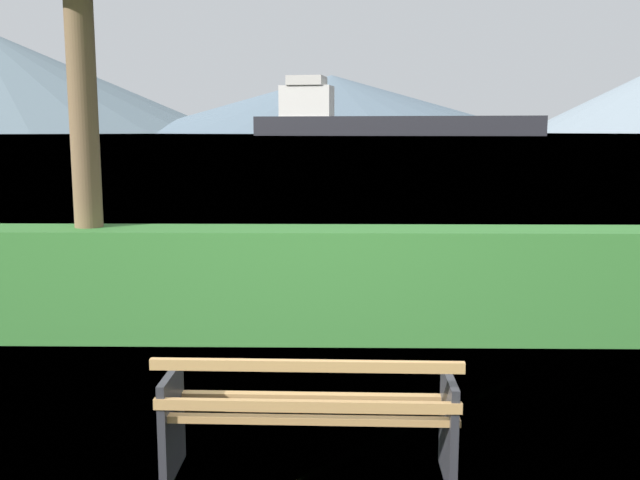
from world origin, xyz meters
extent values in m
plane|color=#567A38|center=(0.00, 0.00, 0.00)|extent=(1400.00, 1400.00, 0.00)
plane|color=#7A99A8|center=(0.00, 307.18, 0.00)|extent=(620.00, 620.00, 0.00)
cube|color=tan|center=(0.00, -0.19, 0.45)|extent=(1.84, 0.10, 0.04)
cube|color=tan|center=(0.00, 0.00, 0.45)|extent=(1.84, 0.10, 0.04)
cube|color=tan|center=(0.00, 0.19, 0.45)|extent=(1.84, 0.10, 0.04)
cube|color=tan|center=(-0.01, -0.27, 0.57)|extent=(1.84, 0.08, 0.06)
cube|color=tan|center=(-0.01, -0.31, 0.84)|extent=(1.84, 0.08, 0.06)
cube|color=#2D2D33|center=(-0.88, 0.00, 0.34)|extent=(0.06, 0.51, 0.68)
cube|color=#2D2D33|center=(0.88, -0.04, 0.34)|extent=(0.06, 0.51, 0.68)
cube|color=#387A33|center=(0.00, 3.06, 0.59)|extent=(9.71, 0.70, 1.18)
cylinder|color=brown|center=(-2.44, 3.15, 2.07)|extent=(0.30, 0.30, 4.15)
cube|color=#232328|center=(26.46, 288.66, 3.89)|extent=(116.87, 33.51, 7.79)
cube|color=silver|center=(-10.16, 294.61, 14.02)|extent=(22.78, 16.79, 12.46)
cube|color=beige|center=(-10.16, 294.61, 22.19)|extent=(16.84, 17.28, 3.89)
cone|color=slate|center=(0.00, 593.63, 23.50)|extent=(329.90, 329.90, 47.00)
camera|label=1|loc=(0.14, -4.31, 2.20)|focal=39.99mm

